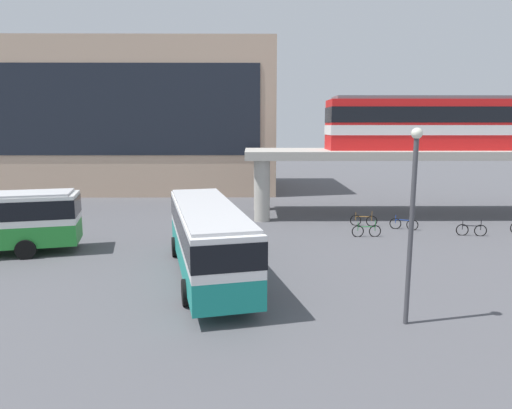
{
  "coord_description": "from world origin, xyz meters",
  "views": [
    {
      "loc": [
        1.58,
        -18.54,
        6.65
      ],
      "look_at": [
        1.81,
        6.82,
        2.2
      ],
      "focal_mm": 31.71,
      "sensor_mm": 36.0,
      "label": 1
    }
  ],
  "objects_px": {
    "bus_main": "(208,233)",
    "bicycle_blue": "(404,224)",
    "station_building": "(132,119)",
    "pedestrian_at_kerb": "(226,220)",
    "bicycle_green": "(366,231)",
    "bicycle_brown": "(364,220)",
    "train": "(466,123)",
    "bicycle_black": "(471,230)"
  },
  "relations": [
    {
      "from": "station_building",
      "to": "bicycle_black",
      "type": "relative_size",
      "value": 16.77
    },
    {
      "from": "bicycle_blue",
      "to": "bicycle_brown",
      "type": "relative_size",
      "value": 0.95
    },
    {
      "from": "station_building",
      "to": "bicycle_black",
      "type": "xyz_separation_m",
      "value": [
        26.02,
        -21.82,
        -6.95
      ]
    },
    {
      "from": "bicycle_green",
      "to": "pedestrian_at_kerb",
      "type": "xyz_separation_m",
      "value": [
        -8.56,
        1.11,
        0.43
      ]
    },
    {
      "from": "bicycle_black",
      "to": "bicycle_green",
      "type": "xyz_separation_m",
      "value": [
        -6.47,
        -0.19,
        0.0
      ]
    },
    {
      "from": "bicycle_green",
      "to": "pedestrian_at_kerb",
      "type": "relative_size",
      "value": 1.07
    },
    {
      "from": "station_building",
      "to": "train",
      "type": "bearing_deg",
      "value": -28.05
    },
    {
      "from": "pedestrian_at_kerb",
      "to": "bicycle_brown",
      "type": "bearing_deg",
      "value": 11.94
    },
    {
      "from": "bicycle_brown",
      "to": "bus_main",
      "type": "bearing_deg",
      "value": -132.76
    },
    {
      "from": "bicycle_brown",
      "to": "bicycle_blue",
      "type": "bearing_deg",
      "value": -25.72
    },
    {
      "from": "bus_main",
      "to": "bicycle_brown",
      "type": "bearing_deg",
      "value": 47.24
    },
    {
      "from": "train",
      "to": "bicycle_green",
      "type": "bearing_deg",
      "value": -141.85
    },
    {
      "from": "train",
      "to": "bicycle_blue",
      "type": "relative_size",
      "value": 12.14
    },
    {
      "from": "bicycle_brown",
      "to": "bicycle_green",
      "type": "height_order",
      "value": "same"
    },
    {
      "from": "station_building",
      "to": "train",
      "type": "height_order",
      "value": "station_building"
    },
    {
      "from": "train",
      "to": "bus_main",
      "type": "distance_m",
      "value": 23.12
    },
    {
      "from": "bicycle_black",
      "to": "bicycle_blue",
      "type": "height_order",
      "value": "same"
    },
    {
      "from": "bicycle_green",
      "to": "bicycle_black",
      "type": "bearing_deg",
      "value": 1.71
    },
    {
      "from": "train",
      "to": "bicycle_green",
      "type": "relative_size",
      "value": 11.35
    },
    {
      "from": "bicycle_black",
      "to": "bicycle_blue",
      "type": "relative_size",
      "value": 1.06
    },
    {
      "from": "bicycle_green",
      "to": "pedestrian_at_kerb",
      "type": "distance_m",
      "value": 8.64
    },
    {
      "from": "bicycle_blue",
      "to": "bicycle_brown",
      "type": "distance_m",
      "value": 2.59
    },
    {
      "from": "train",
      "to": "bicycle_black",
      "type": "height_order",
      "value": "train"
    },
    {
      "from": "train",
      "to": "bicycle_green",
      "type": "xyz_separation_m",
      "value": [
        -8.8,
        -6.91,
        -6.49
      ]
    },
    {
      "from": "bus_main",
      "to": "bicycle_blue",
      "type": "distance_m",
      "value": 14.98
    },
    {
      "from": "station_building",
      "to": "pedestrian_at_kerb",
      "type": "xyz_separation_m",
      "value": [
        10.99,
        -20.9,
        -6.52
      ]
    },
    {
      "from": "station_building",
      "to": "bicycle_green",
      "type": "distance_m",
      "value": 30.25
    },
    {
      "from": "bus_main",
      "to": "bicycle_green",
      "type": "xyz_separation_m",
      "value": [
        8.88,
        7.18,
        -1.63
      ]
    },
    {
      "from": "station_building",
      "to": "bicycle_green",
      "type": "xyz_separation_m",
      "value": [
        19.55,
        -22.01,
        -6.95
      ]
    },
    {
      "from": "bicycle_brown",
      "to": "bicycle_black",
      "type": "bearing_deg",
      "value": -25.83
    },
    {
      "from": "bus_main",
      "to": "bicycle_brown",
      "type": "height_order",
      "value": "bus_main"
    },
    {
      "from": "station_building",
      "to": "bicycle_brown",
      "type": "bearing_deg",
      "value": -43.3
    },
    {
      "from": "bicycle_green",
      "to": "bicycle_brown",
      "type": "bearing_deg",
      "value": 79.31
    },
    {
      "from": "pedestrian_at_kerb",
      "to": "bicycle_blue",
      "type": "bearing_deg",
      "value": 4.03
    },
    {
      "from": "bicycle_black",
      "to": "bicycle_brown",
      "type": "distance_m",
      "value": 6.55
    },
    {
      "from": "pedestrian_at_kerb",
      "to": "bicycle_green",
      "type": "bearing_deg",
      "value": -7.42
    },
    {
      "from": "bus_main",
      "to": "bicycle_black",
      "type": "height_order",
      "value": "bus_main"
    },
    {
      "from": "train",
      "to": "bus_main",
      "type": "height_order",
      "value": "train"
    },
    {
      "from": "station_building",
      "to": "pedestrian_at_kerb",
      "type": "distance_m",
      "value": 24.49
    },
    {
      "from": "station_building",
      "to": "bus_main",
      "type": "bearing_deg",
      "value": -69.92
    },
    {
      "from": "bicycle_brown",
      "to": "bicycle_green",
      "type": "relative_size",
      "value": 0.98
    },
    {
      "from": "bus_main",
      "to": "pedestrian_at_kerb",
      "type": "xyz_separation_m",
      "value": [
        0.32,
        8.29,
        -1.2
      ]
    }
  ]
}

